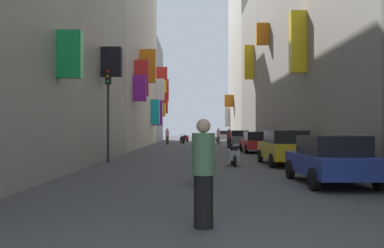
{
  "coord_description": "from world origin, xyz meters",
  "views": [
    {
      "loc": [
        -0.57,
        -2.64,
        1.61
      ],
      "look_at": [
        -0.5,
        27.32,
        2.0
      ],
      "focal_mm": 38.42,
      "sensor_mm": 36.0,
      "label": 1
    }
  ],
  "objects_px": {
    "parked_car_grey": "(238,138)",
    "pedestrian_near_right": "(202,173)",
    "scooter_silver": "(233,155)",
    "pedestrian_mid_street": "(166,136)",
    "parked_car_silver": "(222,136)",
    "scooter_black": "(181,140)",
    "parked_car_red": "(255,142)",
    "traffic_light_near_corner": "(107,99)",
    "parked_car_yellow": "(284,147)",
    "pedestrian_near_left": "(228,139)",
    "parked_car_blue": "(329,159)",
    "scooter_red": "(184,138)",
    "scooter_white": "(202,168)",
    "pedestrian_crossing": "(217,136)"
  },
  "relations": [
    {
      "from": "parked_car_grey",
      "to": "pedestrian_near_right",
      "type": "distance_m",
      "value": 31.71
    },
    {
      "from": "pedestrian_near_left",
      "to": "scooter_white",
      "type": "bearing_deg",
      "value": -97.08
    },
    {
      "from": "scooter_silver",
      "to": "pedestrian_near_right",
      "type": "distance_m",
      "value": 11.65
    },
    {
      "from": "parked_car_blue",
      "to": "scooter_black",
      "type": "distance_m",
      "value": 34.26
    },
    {
      "from": "scooter_red",
      "to": "pedestrian_near_right",
      "type": "bearing_deg",
      "value": -88.71
    },
    {
      "from": "pedestrian_crossing",
      "to": "scooter_black",
      "type": "bearing_deg",
      "value": 148.92
    },
    {
      "from": "parked_car_red",
      "to": "pedestrian_crossing",
      "type": "bearing_deg",
      "value": 96.17
    },
    {
      "from": "scooter_white",
      "to": "pedestrian_near_right",
      "type": "relative_size",
      "value": 0.99
    },
    {
      "from": "scooter_black",
      "to": "parked_car_red",
      "type": "bearing_deg",
      "value": -72.5
    },
    {
      "from": "parked_car_blue",
      "to": "pedestrian_near_right",
      "type": "bearing_deg",
      "value": -126.15
    },
    {
      "from": "scooter_silver",
      "to": "pedestrian_mid_street",
      "type": "height_order",
      "value": "pedestrian_mid_street"
    },
    {
      "from": "scooter_red",
      "to": "pedestrian_near_left",
      "type": "relative_size",
      "value": 1.06
    },
    {
      "from": "parked_car_yellow",
      "to": "pedestrian_near_left",
      "type": "distance_m",
      "value": 16.21
    },
    {
      "from": "traffic_light_near_corner",
      "to": "scooter_red",
      "type": "bearing_deg",
      "value": 84.34
    },
    {
      "from": "parked_car_silver",
      "to": "scooter_black",
      "type": "bearing_deg",
      "value": -124.25
    },
    {
      "from": "pedestrian_near_right",
      "to": "parked_car_blue",
      "type": "bearing_deg",
      "value": 53.85
    },
    {
      "from": "parked_car_yellow",
      "to": "pedestrian_near_right",
      "type": "height_order",
      "value": "pedestrian_near_right"
    },
    {
      "from": "traffic_light_near_corner",
      "to": "parked_car_silver",
      "type": "bearing_deg",
      "value": 76.4
    },
    {
      "from": "scooter_silver",
      "to": "parked_car_red",
      "type": "bearing_deg",
      "value": 75.75
    },
    {
      "from": "parked_car_silver",
      "to": "parked_car_grey",
      "type": "height_order",
      "value": "parked_car_grey"
    },
    {
      "from": "scooter_black",
      "to": "parked_car_grey",
      "type": "bearing_deg",
      "value": -55.05
    },
    {
      "from": "parked_car_yellow",
      "to": "pedestrian_crossing",
      "type": "distance_m",
      "value": 25.02
    },
    {
      "from": "parked_car_red",
      "to": "pedestrian_near_left",
      "type": "xyz_separation_m",
      "value": [
        -1.3,
        6.32,
        0.07
      ]
    },
    {
      "from": "parked_car_blue",
      "to": "traffic_light_near_corner",
      "type": "distance_m",
      "value": 11.47
    },
    {
      "from": "pedestrian_crossing",
      "to": "pedestrian_mid_street",
      "type": "bearing_deg",
      "value": 178.43
    },
    {
      "from": "parked_car_grey",
      "to": "pedestrian_crossing",
      "type": "bearing_deg",
      "value": 105.88
    },
    {
      "from": "scooter_silver",
      "to": "parked_car_silver",
      "type": "bearing_deg",
      "value": 86.35
    },
    {
      "from": "scooter_black",
      "to": "parked_car_blue",
      "type": "bearing_deg",
      "value": -81.38
    },
    {
      "from": "pedestrian_near_left",
      "to": "scooter_silver",
      "type": "bearing_deg",
      "value": -94.44
    },
    {
      "from": "parked_car_yellow",
      "to": "pedestrian_mid_street",
      "type": "relative_size",
      "value": 2.57
    },
    {
      "from": "scooter_silver",
      "to": "scooter_white",
      "type": "bearing_deg",
      "value": -104.0
    },
    {
      "from": "parked_car_grey",
      "to": "pedestrian_near_right",
      "type": "relative_size",
      "value": 2.37
    },
    {
      "from": "scooter_black",
      "to": "scooter_white",
      "type": "xyz_separation_m",
      "value": [
        1.39,
        -33.79,
        -0.0
      ]
    },
    {
      "from": "scooter_red",
      "to": "scooter_white",
      "type": "relative_size",
      "value": 1.0
    },
    {
      "from": "scooter_red",
      "to": "traffic_light_near_corner",
      "type": "bearing_deg",
      "value": -95.66
    },
    {
      "from": "parked_car_blue",
      "to": "parked_car_yellow",
      "type": "height_order",
      "value": "parked_car_yellow"
    },
    {
      "from": "scooter_black",
      "to": "traffic_light_near_corner",
      "type": "distance_m",
      "value": 26.41
    },
    {
      "from": "traffic_light_near_corner",
      "to": "pedestrian_near_left",
      "type": "bearing_deg",
      "value": 64.36
    },
    {
      "from": "scooter_silver",
      "to": "pedestrian_crossing",
      "type": "xyz_separation_m",
      "value": [
        0.95,
        25.32,
        0.41
      ]
    },
    {
      "from": "scooter_silver",
      "to": "scooter_black",
      "type": "bearing_deg",
      "value": 96.03
    },
    {
      "from": "scooter_silver",
      "to": "pedestrian_mid_street",
      "type": "distance_m",
      "value": 25.86
    },
    {
      "from": "pedestrian_mid_street",
      "to": "parked_car_red",
      "type": "bearing_deg",
      "value": -65.16
    },
    {
      "from": "parked_car_silver",
      "to": "parked_car_blue",
      "type": "height_order",
      "value": "parked_car_silver"
    },
    {
      "from": "scooter_red",
      "to": "scooter_white",
      "type": "bearing_deg",
      "value": -88.36
    },
    {
      "from": "parked_car_grey",
      "to": "scooter_black",
      "type": "height_order",
      "value": "parked_car_grey"
    },
    {
      "from": "parked_car_red",
      "to": "traffic_light_near_corner",
      "type": "distance_m",
      "value": 12.34
    },
    {
      "from": "parked_car_blue",
      "to": "pedestrian_near_left",
      "type": "relative_size",
      "value": 2.36
    },
    {
      "from": "parked_car_silver",
      "to": "scooter_black",
      "type": "height_order",
      "value": "parked_car_silver"
    },
    {
      "from": "pedestrian_near_right",
      "to": "scooter_red",
      "type": "bearing_deg",
      "value": 91.29
    },
    {
      "from": "scooter_white",
      "to": "pedestrian_mid_street",
      "type": "distance_m",
      "value": 31.74
    }
  ]
}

